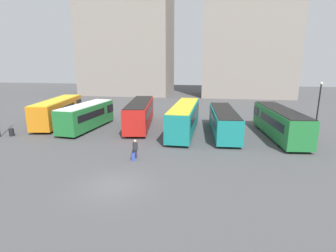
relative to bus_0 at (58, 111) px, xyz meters
The scene contains 13 objects.
ground_plane 21.12m from the bus_0, 49.91° to the right, with size 160.00×160.00×0.00m, color #4C4C4F.
building_block_left 37.82m from the bus_0, 92.30° to the left, with size 21.79×13.67×32.31m.
building_block_right 47.22m from the bus_0, 51.42° to the left, with size 20.52×13.15×33.96m.
bus_0 is the anchor object (origin of this frame).
bus_1 5.29m from the bus_0, 21.36° to the right, with size 3.34×9.46×3.03m.
bus_2 10.99m from the bus_0, ahead, with size 4.18×11.71×3.19m.
bus_3 16.85m from the bus_0, ahead, with size 2.73×12.14×3.24m.
bus_4 21.28m from the bus_0, ahead, with size 3.25×11.15×2.80m.
bus_5 27.16m from the bus_0, ahead, with size 3.72×11.60×3.09m.
traveler 17.38m from the bus_0, 38.69° to the right, with size 0.55×0.55×1.63m.
suitcase 17.70m from the bus_0, 40.10° to the right, with size 0.39×0.43×0.97m.
lamp_post_0 29.84m from the bus_0, 12.40° to the right, with size 0.28×0.28×6.28m.
trash_bin 6.76m from the bus_0, 106.45° to the right, with size 0.52×0.52×0.85m.
Camera 1 is at (6.08, -14.98, 7.90)m, focal length 28.00 mm.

